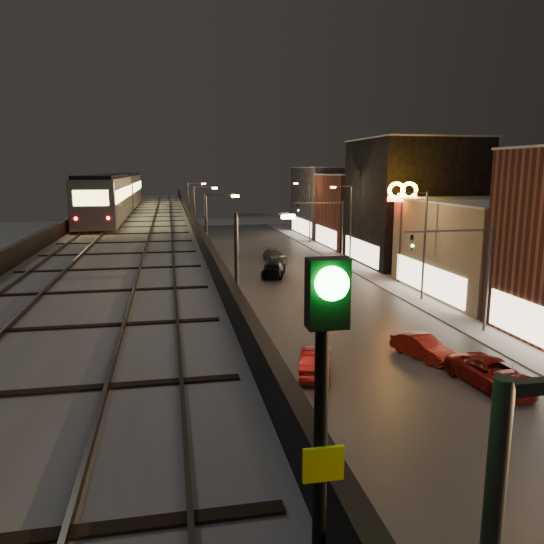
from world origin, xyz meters
TOP-DOWN VIEW (x-y plane):
  - road_surface at (7.50, 35.00)m, footprint 17.00×120.00m
  - sidewalk_right at (17.50, 35.00)m, footprint 4.00×120.00m
  - under_viaduct_pavement at (-6.00, 35.00)m, footprint 11.00×120.00m
  - elevated_viaduct at (-6.00, 31.84)m, footprint 9.00×100.00m
  - viaduct_trackbed at (-6.01, 31.97)m, footprint 8.40×100.00m
  - viaduct_parapet_streetside at (-1.65, 32.00)m, footprint 0.30×100.00m
  - viaduct_parapet_far at (-10.35, 32.00)m, footprint 0.30×100.00m
  - building_c at (23.99, 32.00)m, footprint 12.20×15.20m
  - building_d at (23.99, 48.00)m, footprint 12.20×13.20m
  - building_e at (23.99, 62.00)m, footprint 12.20×12.20m
  - building_f at (23.99, 76.00)m, footprint 12.20×16.20m
  - streetlight_left_1 at (-0.43, 13.00)m, footprint 2.57×0.28m
  - streetlight_left_2 at (-0.43, 31.00)m, footprint 2.57×0.28m
  - streetlight_right_2 at (16.73, 31.00)m, footprint 2.56×0.28m
  - streetlight_left_3 at (-0.43, 49.00)m, footprint 2.57×0.28m
  - streetlight_right_3 at (16.73, 49.00)m, footprint 2.56×0.28m
  - streetlight_left_4 at (-0.43, 67.00)m, footprint 2.57×0.28m
  - streetlight_right_4 at (16.73, 67.00)m, footprint 2.56×0.28m
  - traffic_light_rig_a at (15.84, 22.00)m, footprint 6.10×0.34m
  - traffic_light_rig_b at (15.84, 52.00)m, footprint 6.10×0.34m
  - subway_train at (-8.50, 47.35)m, footprint 3.09×37.69m
  - rail_signal at (-2.10, -4.46)m, footprint 0.39×0.45m
  - car_taxi at (0.85, 11.99)m, footprint 2.37×4.18m
  - car_near_white at (3.95, 16.95)m, footprint 2.83×4.76m
  - car_mid_dark at (6.79, 42.99)m, footprint 3.59×5.65m
  - car_far_white at (1.07, 64.46)m, footprint 2.58×4.52m
  - car_onc_silver at (10.62, 18.14)m, footprint 2.59×4.27m
  - car_onc_dark at (12.12, 13.64)m, footprint 3.05×5.33m
  - car_onc_white at (8.65, 51.66)m, footprint 2.40×4.99m
  - sign_mcdonalds at (18.00, 37.75)m, footprint 2.86×0.76m

SIDE VIEW (x-z plane):
  - road_surface at x=7.50m, z-range 0.00..0.06m
  - under_viaduct_pavement at x=-6.00m, z-range 0.00..0.06m
  - sidewalk_right at x=17.50m, z-range 0.00..0.14m
  - car_onc_silver at x=10.62m, z-range 0.00..1.33m
  - car_taxi at x=0.85m, z-range 0.00..1.34m
  - car_onc_dark at x=12.12m, z-range 0.00..1.40m
  - car_onc_white at x=8.65m, z-range 0.00..1.40m
  - car_far_white at x=1.07m, z-range 0.00..1.45m
  - car_near_white at x=3.95m, z-range 0.00..1.48m
  - car_mid_dark at x=6.79m, z-range 0.00..1.53m
  - building_c at x=23.99m, z-range 0.00..8.16m
  - traffic_light_rig_a at x=15.84m, z-range 1.00..8.00m
  - traffic_light_rig_b at x=15.84m, z-range 1.00..8.00m
  - building_e at x=23.99m, z-range 0.00..10.16m
  - streetlight_left_1 at x=-0.43m, z-range 0.74..9.74m
  - streetlight_left_2 at x=-0.43m, z-range 0.74..9.74m
  - streetlight_right_2 at x=16.73m, z-range 0.74..9.74m
  - streetlight_left_3 at x=-0.43m, z-range 0.74..9.74m
  - streetlight_right_3 at x=16.73m, z-range 0.74..9.74m
  - streetlight_left_4 at x=-0.43m, z-range 0.74..9.74m
  - streetlight_right_4 at x=16.73m, z-range 0.74..9.74m
  - building_f at x=23.99m, z-range 0.00..11.16m
  - elevated_viaduct at x=-6.00m, z-range 2.47..8.77m
  - viaduct_trackbed at x=-6.01m, z-range 6.23..6.55m
  - viaduct_parapet_streetside at x=-1.65m, z-range 6.30..7.40m
  - viaduct_parapet_far at x=-10.35m, z-range 6.30..7.40m
  - building_d at x=23.99m, z-range 0.00..14.16m
  - sign_mcdonalds at x=18.00m, z-range 2.95..12.57m
  - subway_train at x=-8.50m, z-range 6.61..10.30m
  - rail_signal at x=-2.10m, z-range 7.33..10.68m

